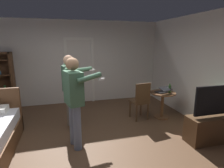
# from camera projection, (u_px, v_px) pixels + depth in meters

# --- Properties ---
(ground_plane) EXTENTS (6.55, 6.55, 0.00)m
(ground_plane) POSITION_uv_depth(u_px,v_px,m) (79.00, 147.00, 3.61)
(ground_plane) COLOR brown
(wall_back) EXTENTS (6.19, 0.12, 2.66)m
(wall_back) POSITION_uv_depth(u_px,v_px,m) (69.00, 63.00, 5.99)
(wall_back) COLOR silver
(wall_back) RESTS_ON ground_plane
(wall_right) EXTENTS (0.12, 5.81, 2.66)m
(wall_right) POSITION_uv_depth(u_px,v_px,m) (215.00, 73.00, 4.08)
(wall_right) COLOR silver
(wall_right) RESTS_ON ground_plane
(doorway_frame) EXTENTS (0.93, 0.08, 2.13)m
(doorway_frame) POSITION_uv_depth(u_px,v_px,m) (80.00, 66.00, 6.02)
(doorway_frame) COLOR white
(doorway_frame) RESTS_ON ground_plane
(tv_flatscreen) EXTENTS (1.12, 0.40, 1.17)m
(tv_flatscreen) POSITION_uv_depth(u_px,v_px,m) (213.00, 125.00, 3.76)
(tv_flatscreen) COLOR #4C331E
(tv_flatscreen) RESTS_ON ground_plane
(side_table) EXTENTS (0.66, 0.66, 0.70)m
(side_table) POSITION_uv_depth(u_px,v_px,m) (162.00, 101.00, 4.91)
(side_table) COLOR brown
(side_table) RESTS_ON ground_plane
(laptop) EXTENTS (0.39, 0.40, 0.16)m
(laptop) POSITION_uv_depth(u_px,v_px,m) (163.00, 91.00, 4.80)
(laptop) COLOR black
(laptop) RESTS_ON side_table
(bottle_on_table) EXTENTS (0.06, 0.06, 0.24)m
(bottle_on_table) POSITION_uv_depth(u_px,v_px,m) (170.00, 89.00, 4.80)
(bottle_on_table) COLOR #28481F
(bottle_on_table) RESTS_ON side_table
(wooden_chair) EXTENTS (0.48, 0.48, 0.99)m
(wooden_chair) POSITION_uv_depth(u_px,v_px,m) (141.00, 100.00, 4.76)
(wooden_chair) COLOR #4C331E
(wooden_chair) RESTS_ON ground_plane
(person_blue_shirt) EXTENTS (0.73, 0.63, 1.73)m
(person_blue_shirt) POSITION_uv_depth(u_px,v_px,m) (74.00, 97.00, 3.42)
(person_blue_shirt) COLOR slate
(person_blue_shirt) RESTS_ON ground_plane
(person_striped_shirt) EXTENTS (0.72, 0.63, 1.71)m
(person_striped_shirt) POSITION_uv_depth(u_px,v_px,m) (70.00, 86.00, 4.23)
(person_striped_shirt) COLOR gray
(person_striped_shirt) RESTS_ON ground_plane
(suitcase_dark) EXTENTS (0.60, 0.43, 0.46)m
(suitcase_dark) POSITION_uv_depth(u_px,v_px,m) (8.00, 116.00, 4.53)
(suitcase_dark) COLOR black
(suitcase_dark) RESTS_ON ground_plane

